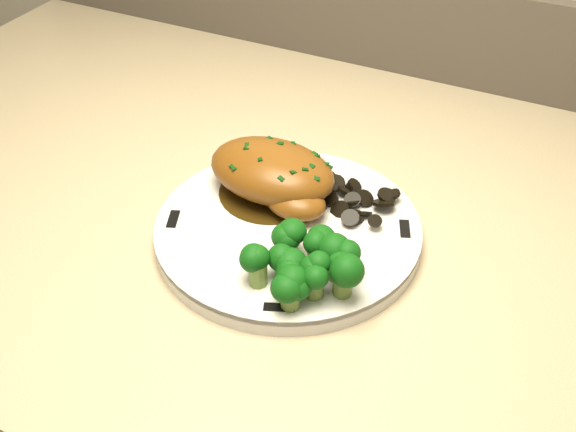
% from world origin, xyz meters
% --- Properties ---
extents(plate, '(0.29, 0.29, 0.02)m').
position_xyz_m(plate, '(-0.35, 1.63, 0.82)').
color(plate, silver).
rests_on(plate, counter).
extents(rim_accent_0, '(0.02, 0.03, 0.00)m').
position_xyz_m(rim_accent_0, '(-0.26, 1.67, 0.83)').
color(rim_accent_0, black).
rests_on(rim_accent_0, plate).
extents(rim_accent_1, '(0.03, 0.02, 0.00)m').
position_xyz_m(rim_accent_1, '(-0.39, 1.73, 0.83)').
color(rim_accent_1, black).
rests_on(rim_accent_1, plate).
extents(rim_accent_2, '(0.02, 0.03, 0.00)m').
position_xyz_m(rim_accent_2, '(-0.45, 1.59, 0.83)').
color(rim_accent_2, black).
rests_on(rim_accent_2, plate).
extents(rim_accent_3, '(0.03, 0.02, 0.00)m').
position_xyz_m(rim_accent_3, '(-0.32, 1.53, 0.83)').
color(rim_accent_3, black).
rests_on(rim_accent_3, plate).
extents(gravy_pool, '(0.10, 0.10, 0.00)m').
position_xyz_m(gravy_pool, '(-0.39, 1.67, 0.83)').
color(gravy_pool, '#312109').
rests_on(gravy_pool, plate).
extents(chicken_breast, '(0.13, 0.09, 0.05)m').
position_xyz_m(chicken_breast, '(-0.39, 1.66, 0.85)').
color(chicken_breast, brown).
rests_on(chicken_breast, plate).
extents(mushroom_pile, '(0.08, 0.06, 0.02)m').
position_xyz_m(mushroom_pile, '(-0.31, 1.68, 0.83)').
color(mushroom_pile, black).
rests_on(mushroom_pile, plate).
extents(broccoli_florets, '(0.09, 0.08, 0.04)m').
position_xyz_m(broccoli_florets, '(-0.31, 1.57, 0.85)').
color(broccoli_florets, olive).
rests_on(broccoli_florets, plate).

